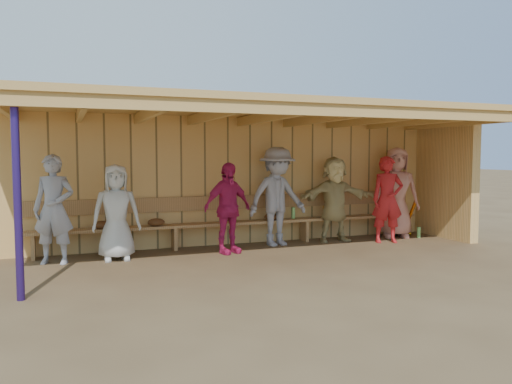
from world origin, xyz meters
TOP-DOWN VIEW (x-y plane):
  - ground at (0.00, 0.00)m, footprint 90.00×90.00m
  - player_a at (-3.26, 0.58)m, footprint 0.72×0.59m
  - player_b at (-2.33, 0.53)m, footprint 0.77×0.51m
  - player_d at (-0.50, 0.42)m, footprint 0.99×0.63m
  - player_e at (0.60, 0.81)m, footprint 1.27×0.85m
  - player_f at (1.82, 0.81)m, footprint 1.58×0.62m
  - player_g at (2.71, 0.34)m, footprint 0.70×0.56m
  - player_h at (3.26, 0.81)m, footprint 1.07×0.90m
  - dugout_structure at (0.39, 0.69)m, footprint 8.80×3.20m
  - bench at (0.00, 1.12)m, footprint 7.60×0.34m
  - dugout_equipment at (-0.36, 0.99)m, footprint 6.39×0.62m

SIDE VIEW (x-z plane):
  - ground at x=0.00m, z-range 0.00..0.00m
  - dugout_equipment at x=-0.36m, z-range 0.09..0.89m
  - bench at x=0.00m, z-range 0.06..0.99m
  - player_b at x=-2.33m, z-range 0.00..1.55m
  - player_d at x=-0.50m, z-range 0.00..1.56m
  - player_f at x=1.82m, z-range 0.00..1.67m
  - player_g at x=2.71m, z-range 0.00..1.67m
  - player_a at x=-3.26m, z-range 0.00..1.71m
  - player_e at x=0.60m, z-range 0.00..1.84m
  - player_h at x=3.26m, z-range 0.00..1.85m
  - dugout_structure at x=0.39m, z-range 0.44..2.94m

